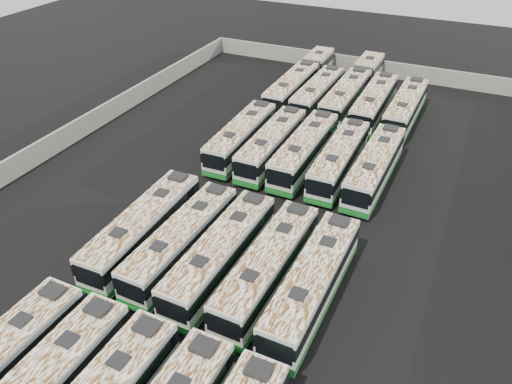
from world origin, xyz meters
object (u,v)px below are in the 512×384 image
(bus_midfront_left, at_px, (182,241))
(bus_back_far_right, at_px, (405,108))
(bus_back_center, at_px, (354,87))
(bus_midback_left, at_px, (272,144))
(bus_midback_far_right, at_px, (375,167))
(bus_back_left, at_px, (318,94))
(bus_midback_center, at_px, (304,150))
(bus_back_far_left, at_px, (301,80))
(bus_back_right, at_px, (374,103))
(bus_midback_far_left, at_px, (241,137))
(bus_midfront_far_left, at_px, (143,228))
(bus_midback_right, at_px, (339,159))
(bus_midfront_far_right, at_px, (312,283))
(bus_midfront_center, at_px, (221,254))
(bus_midfront_right, at_px, (268,267))

(bus_midfront_left, xyz_separation_m, bus_back_far_right, (10.13, 30.25, 0.03))
(bus_back_far_right, bearing_deg, bus_back_center, 154.48)
(bus_midback_left, distance_m, bus_back_far_right, 17.24)
(bus_midback_far_right, xyz_separation_m, bus_back_left, (-10.19, 13.85, -0.03))
(bus_midback_center, xyz_separation_m, bus_back_far_left, (-6.73, 17.00, -0.02))
(bus_midback_left, distance_m, bus_back_right, 15.25)
(bus_midback_far_left, xyz_separation_m, bus_back_far_right, (13.48, 13.84, 0.03))
(bus_midfront_left, relative_size, bus_midback_left, 1.00)
(bus_midback_center, bearing_deg, bus_back_far_right, 63.97)
(bus_midfront_far_left, xyz_separation_m, bus_midback_center, (6.70, 16.38, -0.00))
(bus_midback_left, xyz_separation_m, bus_back_center, (3.28, 17.34, 0.07))
(bus_midback_left, distance_m, bus_midback_right, 6.77)
(bus_back_left, distance_m, bus_back_far_right, 10.19)
(bus_midfront_far_right, relative_size, bus_midback_far_right, 1.01)
(bus_midfront_far_right, bearing_deg, bus_midback_far_right, 90.56)
(bus_midfront_center, height_order, bus_back_left, bus_midfront_center)
(bus_midfront_left, distance_m, bus_back_center, 33.78)
(bus_midfront_far_left, distance_m, bus_back_right, 31.62)
(bus_midfront_far_left, bearing_deg, bus_midback_right, 56.95)
(bus_midfront_center, bearing_deg, bus_midfront_right, 4.02)
(bus_midback_right, distance_m, bus_back_far_left, 19.95)
(bus_midback_center, height_order, bus_back_center, bus_back_center)
(bus_back_far_right, bearing_deg, bus_midfront_left, -107.72)
(bus_midfront_center, bearing_deg, bus_back_left, 97.48)
(bus_midfront_far_right, bearing_deg, bus_back_center, 102.10)
(bus_back_far_left, relative_size, bus_back_far_right, 1.55)
(bus_midfront_far_left, height_order, bus_midback_left, bus_midfront_far_left)
(bus_midback_right, relative_size, bus_midback_far_right, 0.98)
(bus_midback_left, relative_size, bus_midback_far_right, 0.98)
(bus_midback_left, bearing_deg, bus_midback_center, 1.76)
(bus_back_far_right, bearing_deg, bus_midfront_far_right, -89.36)
(bus_midfront_far_left, height_order, bus_midback_far_left, bus_midfront_far_left)
(bus_midfront_far_right, bearing_deg, bus_midback_far_left, 129.73)
(bus_midfront_left, xyz_separation_m, bus_back_left, (-0.07, 30.04, 0.01))
(bus_midback_left, bearing_deg, bus_back_right, 63.84)
(bus_midfront_far_left, height_order, bus_midback_right, bus_midfront_far_left)
(bus_midback_left, height_order, bus_midback_center, bus_midback_center)
(bus_midfront_far_left, distance_m, bus_back_left, 30.20)
(bus_midfront_left, bearing_deg, bus_midback_right, 68.79)
(bus_midback_far_left, relative_size, bus_back_center, 0.62)
(bus_midfront_center, bearing_deg, bus_midfront_far_left, 179.69)
(bus_midback_far_left, bearing_deg, bus_midback_right, -2.17)
(bus_midfront_left, relative_size, bus_midfront_right, 0.98)
(bus_midback_left, relative_size, bus_midback_right, 1.01)
(bus_midback_far_right, bearing_deg, bus_midback_left, -179.50)
(bus_midfront_center, relative_size, bus_midback_far_left, 1.02)
(bus_back_left, relative_size, bus_back_center, 0.62)
(bus_midback_right, relative_size, bus_back_center, 0.62)
(bus_midfront_left, relative_size, bus_back_left, 0.99)
(bus_back_left, bearing_deg, bus_midback_far_left, -102.78)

